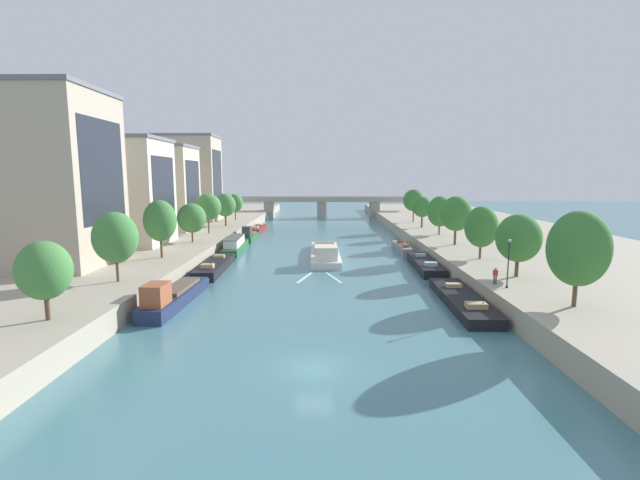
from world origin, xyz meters
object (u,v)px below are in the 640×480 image
Objects in this scene: barge_midriver at (325,253)px; tree_right_midway at (422,207)px; moored_boat_right_gap_after at (462,300)px; tree_right_end_of_row at (519,238)px; moored_boat_left_upstream at (258,229)px; tree_left_distant at (44,271)px; tree_left_end_of_row at (160,221)px; tree_left_past_mid at (225,205)px; moored_boat_left_near at (235,245)px; moored_boat_right_far at (424,264)px; tree_right_distant at (481,227)px; lamppost_right_bank at (508,261)px; tree_left_midway at (235,203)px; tree_right_nearest at (414,200)px; tree_right_past_mid at (440,211)px; moored_boat_left_gap_after at (215,266)px; tree_left_far at (208,207)px; moored_boat_left_far at (250,236)px; moored_boat_right_near at (402,248)px; tree_left_third at (115,237)px; bridge_far at (322,204)px; moored_boat_left_lone at (174,296)px; tree_right_by_lamp at (578,249)px; person_on_quay at (495,275)px; tree_right_second at (456,214)px; tree_left_second at (192,218)px.

tree_right_midway is (19.82, 23.32, 5.49)m from barge_midriver.
moored_boat_right_gap_after is 2.43× the size of tree_right_end_of_row.
tree_right_midway reaches higher than moored_boat_right_gap_after.
moored_boat_left_upstream is 69.73m from tree_left_distant.
tree_left_end_of_row is 37.33m from tree_left_past_mid.
moored_boat_left_near is 1.98× the size of tree_left_end_of_row.
moored_boat_right_far is 2.18× the size of tree_right_distant.
tree_left_midway is at bearing 120.64° from lamppost_right_bank.
tree_right_nearest is (35.50, 0.98, 6.47)m from moored_boat_left_upstream.
tree_right_distant is at bearing -92.04° from tree_right_past_mid.
tree_left_far is (-6.56, 22.60, 6.31)m from moored_boat_left_gap_after.
moored_boat_right_far is (0.23, 17.34, 0.09)m from moored_boat_right_gap_after.
tree_left_distant is at bearing -95.62° from moored_boat_left_far.
moored_boat_right_near is at bearing -0.37° from moored_boat_left_near.
moored_boat_right_gap_after is 61.78m from tree_left_past_mid.
tree_right_end_of_row is 1.04× the size of tree_right_midway.
moored_boat_left_upstream is 67.90m from lamppost_right_bank.
tree_left_third is at bearing -176.36° from tree_right_end_of_row.
tree_right_end_of_row is at bearing -76.99° from bridge_far.
tree_right_past_mid is (35.73, -21.21, 5.68)m from moored_boat_left_upstream.
lamppost_right_bank is (-3.46, -38.39, -1.62)m from tree_right_past_mid.
moored_boat_left_lone is at bearing -89.36° from moored_boat_left_near.
tree_right_by_lamp reaches higher than tree_right_midway.
tree_right_by_lamp reaches higher than bridge_far.
moored_boat_right_gap_after is 15.84m from tree_right_distant.
tree_right_end_of_row is (6.61, 3.24, 5.64)m from moored_boat_right_gap_after.
lamppost_right_bank reaches higher than moored_boat_left_near.
tree_left_midway is at bearing 159.76° from tree_right_midway.
lamppost_right_bank is at bearing -82.79° from moored_boat_right_near.
moored_boat_right_near is 19.87m from tree_right_distant.
tree_left_far is at bearing -89.98° from tree_left_midway.
moored_boat_right_near is 39.85m from tree_right_by_lamp.
tree_right_past_mid is 38.58m from lamppost_right_bank.
person_on_quay is (37.49, -13.80, -3.85)m from tree_left_end_of_row.
tree_right_past_mid reaches higher than moored_boat_left_far.
tree_left_far is 43.32m from tree_right_second.
tree_left_past_mid is at bearing 124.98° from tree_right_by_lamp.
tree_left_end_of_row is (-6.28, -2.15, 6.26)m from moored_boat_left_gap_after.
bridge_far is (13.97, 93.61, 3.01)m from moored_boat_left_lone.
tree_left_end_of_row is at bearing -89.35° from tree_left_far.
tree_left_third is at bearing -162.49° from tree_right_distant.
moored_boat_left_near is 63.42m from bridge_far.
tree_left_end_of_row is at bearing 179.56° from tree_right_distant.
tree_left_second is (-0.45, 26.85, -0.61)m from tree_left_third.
person_on_quay is (31.68, -58.20, 2.44)m from moored_boat_left_upstream.
barge_midriver is at bearing 49.34° from tree_left_third.
tree_right_by_lamp is 10.77m from tree_right_end_of_row.
tree_left_midway is 41.82m from tree_right_nearest.
tree_right_nearest is at bearing 54.97° from tree_left_third.
tree_left_past_mid is at bearing 89.63° from tree_left_second.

